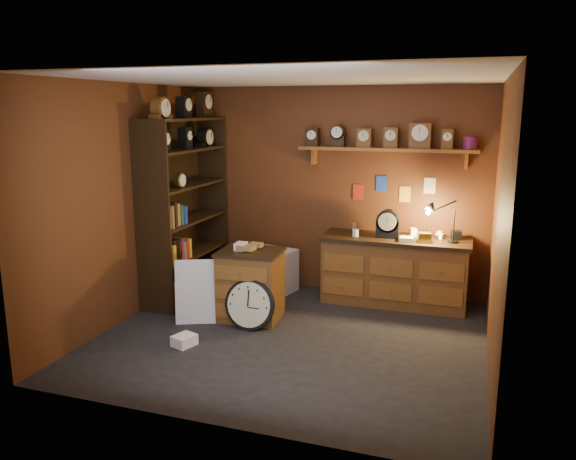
# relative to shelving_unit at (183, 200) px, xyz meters

# --- Properties ---
(floor) EXTENTS (4.00, 4.00, 0.00)m
(floor) POSITION_rel_shelving_unit_xyz_m (1.79, -0.98, -1.25)
(floor) COLOR black
(floor) RESTS_ON ground
(room_shell) EXTENTS (4.02, 3.62, 2.71)m
(room_shell) POSITION_rel_shelving_unit_xyz_m (1.84, -0.87, 0.47)
(room_shell) COLOR #592E15
(room_shell) RESTS_ON ground
(shelving_unit) EXTENTS (0.47, 1.60, 2.58)m
(shelving_unit) POSITION_rel_shelving_unit_xyz_m (0.00, 0.00, 0.00)
(shelving_unit) COLOR black
(shelving_unit) RESTS_ON ground
(workbench) EXTENTS (1.82, 0.66, 1.36)m
(workbench) POSITION_rel_shelving_unit_xyz_m (2.68, 0.49, -0.78)
(workbench) COLOR brown
(workbench) RESTS_ON ground
(low_cabinet) EXTENTS (0.75, 0.65, 0.91)m
(low_cabinet) POSITION_rel_shelving_unit_xyz_m (1.16, -0.57, -0.81)
(low_cabinet) COLOR brown
(low_cabinet) RESTS_ON ground
(big_round_clock) EXTENTS (0.57, 0.18, 0.57)m
(big_round_clock) POSITION_rel_shelving_unit_xyz_m (1.28, -0.87, -0.97)
(big_round_clock) COLOR black
(big_round_clock) RESTS_ON ground
(white_panel) EXTENTS (0.58, 0.36, 0.74)m
(white_panel) POSITION_rel_shelving_unit_xyz_m (0.66, -0.86, -1.25)
(white_panel) COLOR silver
(white_panel) RESTS_ON ground
(mini_fridge) EXTENTS (0.66, 0.68, 0.57)m
(mini_fridge) POSITION_rel_shelving_unit_xyz_m (1.05, 0.41, -0.97)
(mini_fridge) COLOR silver
(mini_fridge) RESTS_ON ground
(floor_box_a) EXTENTS (0.30, 0.27, 0.16)m
(floor_box_a) POSITION_rel_shelving_unit_xyz_m (0.94, -0.26, -1.17)
(floor_box_a) COLOR olive
(floor_box_a) RESTS_ON ground
(floor_box_b) EXTENTS (0.25, 0.27, 0.11)m
(floor_box_b) POSITION_rel_shelving_unit_xyz_m (0.81, -1.52, -1.20)
(floor_box_b) COLOR white
(floor_box_b) RESTS_ON ground
(floor_box_c) EXTENTS (0.32, 0.31, 0.19)m
(floor_box_c) POSITION_rel_shelving_unit_xyz_m (0.59, -0.43, -1.16)
(floor_box_c) COLOR olive
(floor_box_c) RESTS_ON ground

